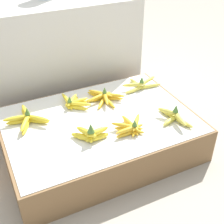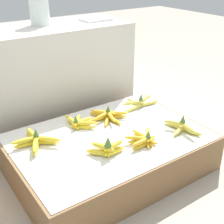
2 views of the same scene
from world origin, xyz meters
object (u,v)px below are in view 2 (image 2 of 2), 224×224
Objects in this scene: banana_bunch_front_midleft at (107,148)px; banana_bunch_front_midright at (144,139)px; banana_bunch_middle_midright at (108,116)px; banana_bunch_front_right at (182,127)px; banana_bunch_middle_left at (35,141)px; banana_bunch_middle_right at (140,103)px; banana_bunch_middle_midleft at (79,123)px; glass_jar at (39,9)px; foam_tray_white at (96,19)px.

banana_bunch_front_midleft is 0.94× the size of banana_bunch_front_midright.
banana_bunch_middle_midright is (0.22, 0.31, -0.01)m from banana_bunch_front_midleft.
banana_bunch_front_right is 0.97× the size of banana_bunch_middle_left.
banana_bunch_front_midright is at bearing -7.42° from banana_bunch_front_midleft.
banana_bunch_middle_right is (0.28, 0.04, 0.00)m from banana_bunch_middle_midright.
banana_bunch_middle_left is at bearing 146.89° from banana_bunch_front_midright.
banana_bunch_front_right is 0.92× the size of banana_bunch_middle_right.
banana_bunch_middle_right is (0.50, 0.35, -0.01)m from banana_bunch_front_midleft.
banana_bunch_middle_midleft is 0.81m from glass_jar.
banana_bunch_front_midright is 0.26m from banana_bunch_front_right.
glass_jar is (-0.40, 0.96, 0.56)m from banana_bunch_front_right.
banana_bunch_middle_right is 0.69m from foam_tray_white.
banana_bunch_front_right is 0.60m from banana_bunch_middle_midleft.
banana_bunch_front_midleft reaches higher than banana_bunch_middle_midright.
banana_bunch_front_midright is 0.47m from banana_bunch_middle_right.
glass_jar reaches higher than banana_bunch_middle_midright.
banana_bunch_middle_midleft is at bearing -131.14° from foam_tray_white.
glass_jar reaches higher than banana_bunch_middle_right.
banana_bunch_middle_left is 1.24× the size of foam_tray_white.
banana_bunch_middle_left is 0.77m from banana_bunch_middle_right.
glass_jar is at bearing 98.09° from banana_bunch_front_midright.
banana_bunch_middle_midright is 0.84m from glass_jar.
foam_tray_white is (0.45, 0.52, 0.48)m from banana_bunch_middle_midleft.
banana_bunch_front_midleft is 0.34m from banana_bunch_middle_midleft.
banana_bunch_middle_right reaches higher than banana_bunch_front_midright.
banana_bunch_front_right is 1.18m from glass_jar.
banana_bunch_middle_midleft is (0.29, 0.05, -0.00)m from banana_bunch_middle_left.
foam_tray_white is (0.26, 0.88, 0.47)m from banana_bunch_front_midright.
banana_bunch_middle_midleft is (-0.45, 0.39, -0.00)m from banana_bunch_front_right.
banana_bunch_middle_right is (0.47, 0.01, 0.00)m from banana_bunch_middle_midleft.
banana_bunch_front_right is at bearing -67.71° from glass_jar.
banana_bunch_middle_left is (-0.26, 0.29, -0.01)m from banana_bunch_front_midleft.
banana_bunch_middle_midright is (0.48, 0.03, -0.00)m from banana_bunch_middle_left.
banana_bunch_front_right reaches higher than banana_bunch_front_midright.
banana_bunch_middle_left is 0.48m from banana_bunch_middle_midright.
banana_bunch_front_right is 1.02m from foam_tray_white.
banana_bunch_middle_right is at bearing 53.55° from banana_bunch_front_midright.
banana_bunch_front_midright is at bearing -106.45° from foam_tray_white.
glass_jar is (0.08, 0.91, 0.56)m from banana_bunch_front_midleft.
banana_bunch_front_midleft reaches higher than banana_bunch_middle_right.
glass_jar is at bearing 126.32° from banana_bunch_middle_right.
foam_tray_white is at bearing 48.86° from banana_bunch_middle_midleft.
banana_bunch_middle_left is at bearing 155.66° from banana_bunch_front_right.
glass_jar is 0.41m from foam_tray_white.
banana_bunch_middle_right reaches higher than banana_bunch_middle_midright.
banana_bunch_middle_midleft is 0.77× the size of banana_bunch_middle_right.
banana_bunch_front_right is 1.00× the size of banana_bunch_middle_midright.
banana_bunch_middle_left is at bearing -170.37° from banana_bunch_middle_midleft.
banana_bunch_middle_midright is at bearing 125.92° from banana_bunch_front_right.
foam_tray_white reaches higher than banana_bunch_front_midleft.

